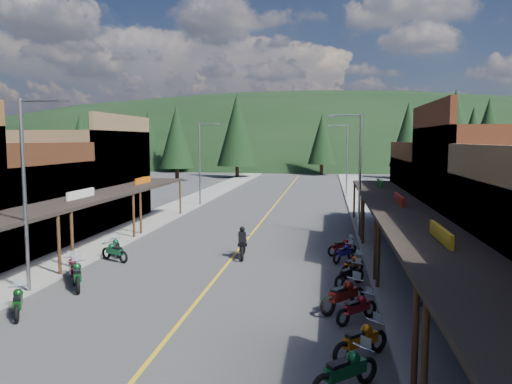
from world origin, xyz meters
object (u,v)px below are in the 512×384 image
at_px(streetlight_0, 27,187).
at_px(streetlight_1, 201,160).
at_px(pine_2, 237,130).
at_px(bike_east_4, 357,307).
at_px(shop_east_2, 504,197).
at_px(bike_west_6, 73,268).
at_px(bike_east_7, 353,264).
at_px(pine_7, 149,135).
at_px(bike_east_5, 343,294).
at_px(streetlight_3, 346,157).
at_px(pedestrian_east_a, 423,284).
at_px(pine_0, 80,139).
at_px(pine_5, 488,131).
at_px(bike_west_5, 77,274).
at_px(shop_west_3, 80,177).
at_px(pine_8, 126,143).
at_px(bike_west_8, 116,246).
at_px(bike_east_9, 342,246).
at_px(pine_3, 322,139).
at_px(bike_west_7, 114,251).
at_px(pine_9, 473,140).
at_px(bike_east_8, 344,252).
at_px(pedestrian_east_b, 379,220).
at_px(pine_4, 408,134).
at_px(bike_east_6, 349,274).
at_px(bike_east_3, 361,339).
at_px(pine_11, 455,133).
at_px(rider_on_bike, 243,245).
at_px(streetlight_2, 358,169).
at_px(shop_east_3, 454,195).

xyz_separation_m(streetlight_0, streetlight_1, (0.00, 28.00, 0.00)).
relative_size(streetlight_1, pine_2, 0.57).
bearing_deg(bike_east_4, shop_east_2, 94.40).
height_order(bike_west_6, bike_east_7, bike_west_6).
relative_size(pine_7, bike_east_5, 5.33).
relative_size(streetlight_3, pedestrian_east_a, 4.87).
bearing_deg(pine_0, bike_east_7, -53.78).
bearing_deg(pine_0, streetlight_3, -34.28).
relative_size(pine_0, pine_5, 0.79).
distance_m(streetlight_3, bike_west_5, 37.32).
relative_size(shop_east_2, pine_5, 0.78).
xyz_separation_m(shop_west_3, streetlight_0, (6.83, -17.30, 0.94)).
bearing_deg(bike_east_4, streetlight_1, 158.86).
height_order(streetlight_1, pine_8, pine_8).
bearing_deg(bike_west_8, streetlight_1, 60.36).
xyz_separation_m(shop_west_3, bike_east_9, (19.69, -8.37, -2.98)).
bearing_deg(bike_west_5, pine_8, 80.54).
relative_size(pine_3, bike_west_7, 5.54).
xyz_separation_m(pine_0, pine_9, (64.00, -17.00, -0.10)).
height_order(shop_east_2, streetlight_3, shop_east_2).
distance_m(pine_7, bike_west_6, 84.26).
height_order(bike_east_7, bike_east_8, bike_east_7).
distance_m(bike_east_4, pedestrian_east_b, 16.79).
bearing_deg(bike_west_8, pine_4, 36.37).
height_order(bike_east_6, bike_east_8, bike_east_6).
distance_m(pine_9, bike_east_3, 58.38).
xyz_separation_m(bike_west_5, bike_east_3, (11.57, -5.28, -0.05)).
xyz_separation_m(streetlight_3, bike_east_8, (-0.99, -28.55, -3.93)).
relative_size(streetlight_0, bike_west_5, 3.53).
relative_size(pine_5, pedestrian_east_a, 8.51).
height_order(pine_4, pine_11, pine_4).
relative_size(bike_west_5, bike_east_5, 0.97).
xyz_separation_m(streetlight_3, bike_west_5, (-12.46, -34.98, -3.81)).
bearing_deg(bike_east_7, bike_east_4, -59.10).
bearing_deg(bike_east_4, pine_4, 124.80).
distance_m(shop_east_2, bike_west_8, 20.42).
bearing_deg(streetlight_0, rider_on_bike, 45.34).
bearing_deg(shop_east_2, pine_7, 121.64).
bearing_deg(shop_east_2, bike_east_6, -148.91).
height_order(pine_7, bike_east_4, pine_7).
xyz_separation_m(streetlight_1, bike_east_7, (13.22, -23.17, -3.92)).
xyz_separation_m(pine_5, bike_east_6, (-27.95, -74.97, -7.43)).
bearing_deg(bike_west_5, streetlight_1, 63.46).
height_order(shop_east_2, pine_9, pine_9).
bearing_deg(bike_west_8, bike_east_7, -41.18).
relative_size(pine_3, bike_east_7, 5.78).
bearing_deg(streetlight_2, pine_5, 67.09).
height_order(streetlight_1, pine_2, pine_2).
relative_size(pine_11, rider_on_bike, 5.20).
relative_size(shop_east_3, pine_0, 0.99).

